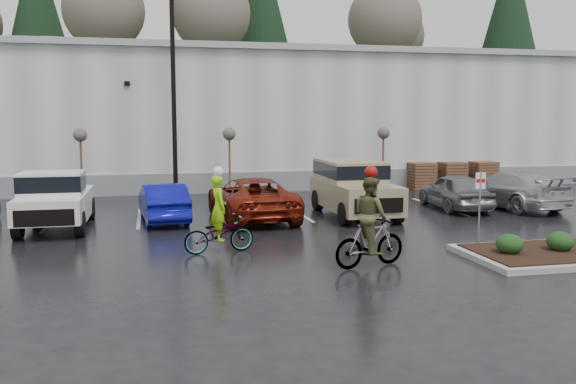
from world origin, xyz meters
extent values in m
plane|color=black|center=(0.00, 0.00, 0.00)|extent=(120.00, 120.00, 0.00)
cube|color=#ACAEB1|center=(0.00, 22.00, 3.50)|extent=(60.00, 15.00, 7.00)
cube|color=slate|center=(0.00, 14.45, 0.50)|extent=(60.00, 0.12, 1.00)
cube|color=#999B9E|center=(0.00, 22.00, 7.05)|extent=(60.50, 15.50, 0.30)
cube|color=#243E19|center=(0.00, 45.00, 3.00)|extent=(80.00, 25.00, 6.00)
cylinder|color=black|center=(-4.00, 12.00, 4.50)|extent=(0.20, 0.20, 9.00)
cylinder|color=#543621|center=(-8.00, 13.00, 1.40)|extent=(0.10, 0.10, 2.80)
sphere|color=#474239|center=(-8.00, 13.00, 2.90)|extent=(0.60, 0.60, 0.60)
cylinder|color=#543621|center=(-1.50, 13.00, 1.40)|extent=(0.10, 0.10, 2.80)
sphere|color=#474239|center=(-1.50, 13.00, 2.90)|extent=(0.60, 0.60, 0.60)
cylinder|color=#543621|center=(6.00, 13.00, 1.40)|extent=(0.10, 0.10, 2.80)
sphere|color=#474239|center=(6.00, 13.00, 2.90)|extent=(0.60, 0.60, 0.60)
cube|color=#543621|center=(8.50, 14.00, 0.68)|extent=(1.20, 1.20, 1.35)
cube|color=#543621|center=(10.20, 14.00, 0.68)|extent=(1.20, 1.20, 1.35)
cube|color=#543621|center=(12.00, 14.00, 0.68)|extent=(1.20, 1.20, 1.35)
ellipsoid|color=#123315|center=(4.00, -1.00, 0.41)|extent=(0.70, 0.70, 0.52)
ellipsoid|color=#123315|center=(5.50, -1.00, 0.41)|extent=(0.70, 0.70, 0.52)
cylinder|color=gray|center=(3.80, 0.20, 1.10)|extent=(0.05, 0.05, 2.20)
cube|color=white|center=(3.80, 0.20, 1.95)|extent=(0.30, 0.02, 0.45)
cube|color=red|center=(3.80, 0.19, 1.95)|extent=(0.26, 0.02, 0.10)
imported|color=#0D1094|center=(-4.64, 6.93, 0.68)|extent=(1.81, 4.25, 1.36)
imported|color=maroon|center=(-1.51, 6.72, 0.76)|extent=(2.88, 5.64, 1.52)
imported|color=slate|center=(6.82, 7.28, 0.72)|extent=(1.93, 4.31, 1.44)
imported|color=#AEB0B6|center=(9.20, 7.05, 0.75)|extent=(2.80, 5.44, 1.51)
imported|color=#3F3F44|center=(-3.26, 1.50, 0.51)|extent=(2.04, 1.04, 1.02)
imported|color=#85D20B|center=(-3.26, 1.50, 1.24)|extent=(0.54, 0.72, 1.79)
sphere|color=silver|center=(-3.26, 1.50, 2.21)|extent=(0.30, 0.30, 0.30)
imported|color=#3F3F44|center=(0.20, -0.90, 0.60)|extent=(2.02, 1.07, 1.21)
imported|color=#4C4C28|center=(0.20, -0.90, 1.30)|extent=(0.74, 1.03, 1.91)
sphere|color=#990C0C|center=(0.20, -0.90, 2.36)|extent=(0.31, 0.31, 0.31)
camera|label=1|loc=(-5.00, -14.85, 3.71)|focal=38.00mm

